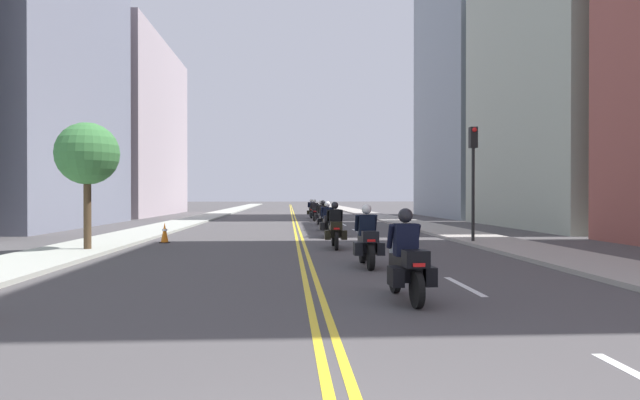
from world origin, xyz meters
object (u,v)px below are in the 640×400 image
Objects in this scene: street_tree_0 at (87,155)px; motorcycle_1 at (367,242)px; motorcycle_5 at (321,215)px; traffic_light_near at (473,163)px; motorcycle_2 at (335,229)px; motorcycle_0 at (407,263)px; motorcycle_3 at (328,222)px; motorcycle_6 at (314,212)px; motorcycle_7 at (311,210)px; traffic_cone_0 at (165,233)px; motorcycle_4 at (323,218)px.

motorcycle_1 is at bearing -25.80° from street_tree_0.
street_tree_0 reaches higher than motorcycle_5.
motorcycle_2 is at bearing -165.51° from traffic_light_near.
motorcycle_0 is 25.56m from motorcycle_5.
traffic_light_near reaches higher than motorcycle_0.
motorcycle_3 is (0.12, 5.20, 0.00)m from motorcycle_2.
motorcycle_0 is 0.95× the size of motorcycle_3.
motorcycle_5 is (0.45, 15.86, -0.02)m from motorcycle_2.
street_tree_0 is at bearing -144.81° from motorcycle_3.
motorcycle_6 is (-0.11, 25.98, 0.01)m from motorcycle_1.
motorcycle_2 is 6.12m from traffic_light_near.
motorcycle_2 reaches higher than motorcycle_7.
traffic_cone_0 is 0.19× the size of street_tree_0.
street_tree_0 is at bearing -115.34° from traffic_cone_0.
motorcycle_4 reaches higher than motorcycle_7.
motorcycle_4 is 15.92m from motorcycle_7.
motorcycle_2 reaches higher than motorcycle_1.
motorcycle_0 is 14.17m from traffic_cone_0.
motorcycle_7 is 28.48m from street_tree_0.
motorcycle_3 is 0.97× the size of motorcycle_4.
motorcycle_5 is 5.06m from motorcycle_6.
motorcycle_4 is at bearing 120.37° from traffic_light_near.
motorcycle_3 is 15.71m from motorcycle_6.
motorcycle_7 reaches higher than motorcycle_5.
motorcycle_5 is (0.03, 25.56, -0.01)m from motorcycle_0.
motorcycle_6 is at bearing 69.62° from traffic_cone_0.
traffic_light_near reaches higher than motorcycle_4.
motorcycle_2 reaches higher than motorcycle_5.
street_tree_0 is (-8.61, 8.79, 2.53)m from motorcycle_0.
motorcycle_6 is (0.29, 20.92, -0.00)m from motorcycle_2.
motorcycle_5 is 10.30m from motorcycle_7.
motorcycle_7 is 25.41m from traffic_light_near.
motorcycle_0 is 9.71m from motorcycle_2.
motorcycle_7 is (0.03, 15.92, -0.01)m from motorcycle_4.
motorcycle_0 is at bearing -86.44° from motorcycle_2.
motorcycle_3 is at bearing -92.28° from motorcycle_5.
motorcycle_4 is 10.16m from traffic_cone_0.
motorcycle_2 reaches higher than motorcycle_4.
motorcycle_5 is 1.02× the size of motorcycle_7.
motorcycle_2 is 20.92m from motorcycle_6.
motorcycle_7 is at bearing 90.15° from motorcycle_6.
traffic_light_near is at bearing 62.65° from motorcycle_0.
motorcycle_2 is at bearing -94.78° from motorcycle_4.
motorcycle_2 is 15.87m from motorcycle_5.
traffic_light_near is (5.01, 11.11, 2.46)m from motorcycle_0.
motorcycle_3 is 10.66m from motorcycle_5.
motorcycle_0 is 0.99× the size of motorcycle_7.
street_tree_0 is (-8.58, 4.15, 2.54)m from motorcycle_1.
motorcycle_2 is (-0.40, 5.06, 0.02)m from motorcycle_1.
motorcycle_6 is (0.17, 15.71, -0.01)m from motorcycle_3.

